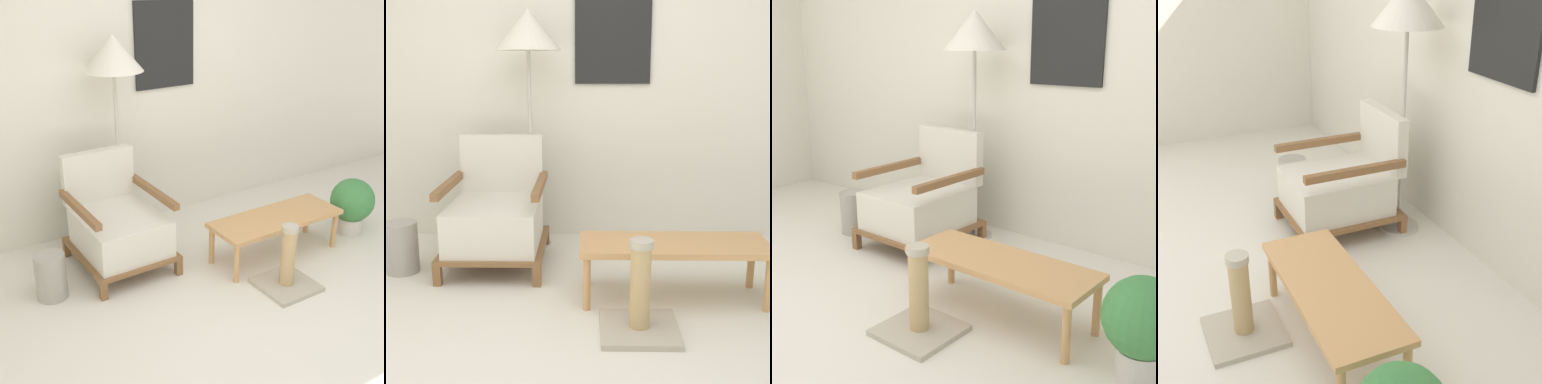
# 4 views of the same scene
# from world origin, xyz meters

# --- Properties ---
(ground_plane) EXTENTS (14.00, 14.00, 0.00)m
(ground_plane) POSITION_xyz_m (0.00, 0.00, 0.00)
(ground_plane) COLOR silver
(wall_back) EXTENTS (8.00, 0.09, 2.70)m
(wall_back) POSITION_xyz_m (0.00, 2.22, 1.35)
(wall_back) COLOR silver
(wall_back) RESTS_ON ground_plane
(armchair) EXTENTS (0.67, 0.78, 0.84)m
(armchair) POSITION_xyz_m (-0.54, 1.55, 0.33)
(armchair) COLOR brown
(armchair) RESTS_ON ground_plane
(floor_lamp) EXTENTS (0.46, 0.46, 1.71)m
(floor_lamp) POSITION_xyz_m (-0.33, 1.91, 1.50)
(floor_lamp) COLOR #B7B2A8
(floor_lamp) RESTS_ON ground_plane
(coffee_table) EXTENTS (1.08, 0.41, 0.34)m
(coffee_table) POSITION_xyz_m (0.58, 1.00, 0.30)
(coffee_table) COLOR tan
(coffee_table) RESTS_ON ground_plane
(vase) EXTENTS (0.22, 0.22, 0.34)m
(vase) POSITION_xyz_m (-1.14, 1.38, 0.17)
(vase) COLOR #9E998E
(vase) RESTS_ON ground_plane
(potted_plant) EXTENTS (0.38, 0.38, 0.50)m
(potted_plant) POSITION_xyz_m (1.40, 0.95, 0.28)
(potted_plant) COLOR beige
(potted_plant) RESTS_ON ground_plane
(scratching_post) EXTENTS (0.40, 0.40, 0.50)m
(scratching_post) POSITION_xyz_m (0.35, 0.59, 0.15)
(scratching_post) COLOR #B2A893
(scratching_post) RESTS_ON ground_plane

